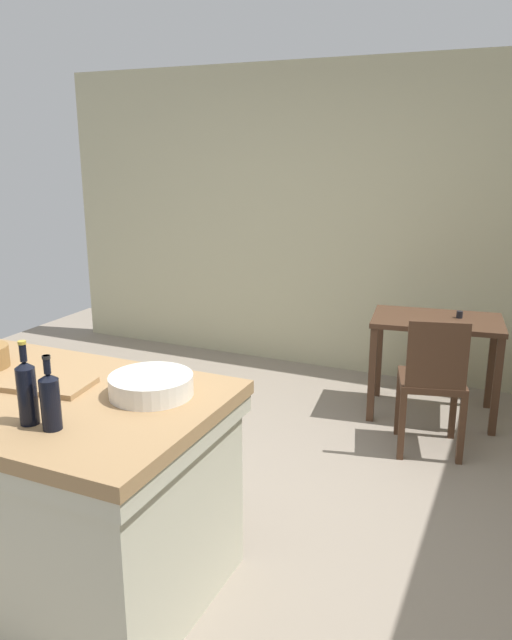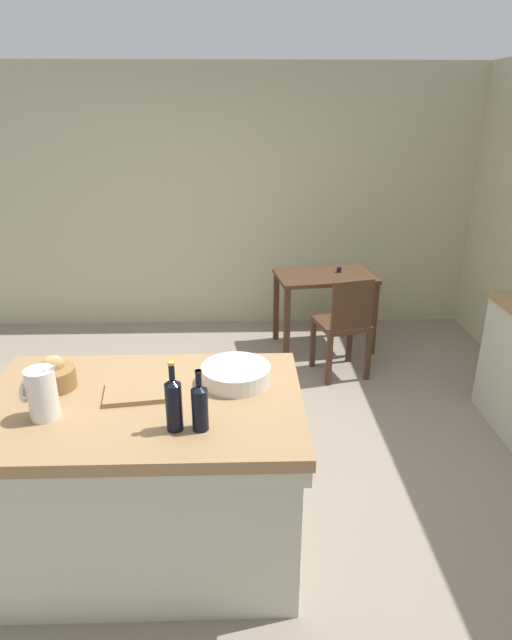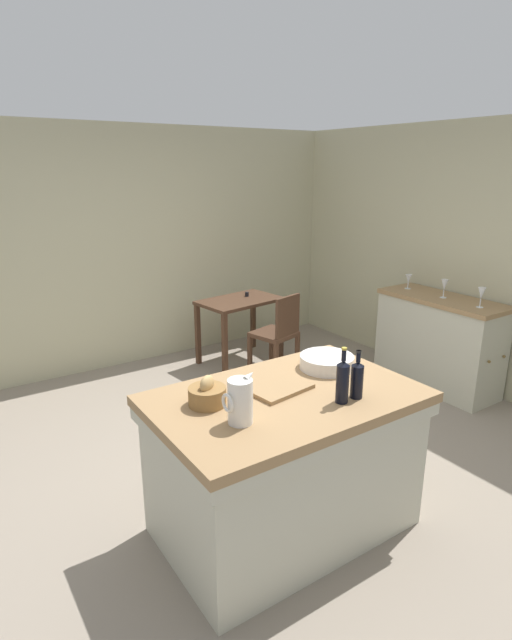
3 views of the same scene
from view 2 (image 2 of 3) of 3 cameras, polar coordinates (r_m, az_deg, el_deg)
ground_plane at (r=3.65m, az=-4.22°, el=-15.37°), size 6.76×6.76×0.00m
wall_back at (r=5.58m, az=-3.55°, el=12.54°), size 5.32×0.12×2.60m
island_table at (r=2.85m, az=-11.53°, el=-15.61°), size 1.55×0.99×0.91m
writing_desk at (r=5.10m, az=7.34°, el=3.55°), size 0.97×0.68×0.78m
wooden_chair at (r=4.57m, az=9.44°, el=-0.32°), size 0.49×0.49×0.91m
pitcher at (r=2.56m, az=-21.89°, el=-7.25°), size 0.17×0.13×0.28m
wash_bowl at (r=2.70m, az=-2.17°, el=-5.78°), size 0.35×0.35×0.09m
bread_basket at (r=2.82m, az=-20.76°, el=-5.64°), size 0.21×0.21×0.17m
cutting_board at (r=2.67m, az=-12.03°, el=-7.45°), size 0.39×0.28×0.02m
wine_bottle_dark at (r=2.31m, az=-6.02°, el=-9.10°), size 0.07×0.07×0.28m
wine_bottle_amber at (r=2.31m, az=-8.78°, el=-8.73°), size 0.07×0.07×0.32m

